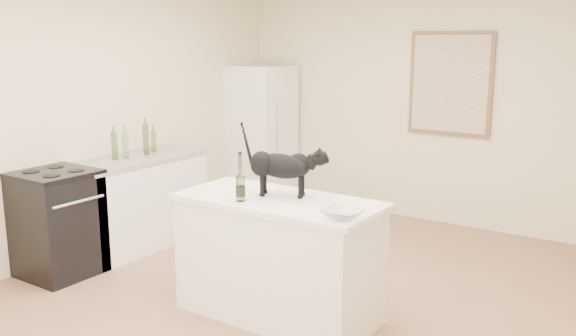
{
  "coord_description": "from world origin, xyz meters",
  "views": [
    {
      "loc": [
        2.52,
        -3.65,
        2.02
      ],
      "look_at": [
        0.15,
        -0.15,
        1.12
      ],
      "focal_mm": 37.91,
      "sensor_mm": 36.0,
      "label": 1
    }
  ],
  "objects_px": {
    "wine_bottle": "(240,180)",
    "glass_bowl": "(343,214)",
    "black_cat": "(281,169)",
    "fridge": "(261,135)",
    "stove": "(58,224)"
  },
  "relations": [
    {
      "from": "black_cat",
      "to": "glass_bowl",
      "type": "distance_m",
      "value": 0.73
    },
    {
      "from": "stove",
      "to": "black_cat",
      "type": "height_order",
      "value": "black_cat"
    },
    {
      "from": "fridge",
      "to": "black_cat",
      "type": "relative_size",
      "value": 3.0
    },
    {
      "from": "wine_bottle",
      "to": "black_cat",
      "type": "bearing_deg",
      "value": 61.69
    },
    {
      "from": "black_cat",
      "to": "stove",
      "type": "bearing_deg",
      "value": 171.17
    },
    {
      "from": "black_cat",
      "to": "wine_bottle",
      "type": "relative_size",
      "value": 1.84
    },
    {
      "from": "wine_bottle",
      "to": "glass_bowl",
      "type": "xyz_separation_m",
      "value": [
        0.81,
        0.02,
        -0.12
      ]
    },
    {
      "from": "stove",
      "to": "wine_bottle",
      "type": "height_order",
      "value": "wine_bottle"
    },
    {
      "from": "stove",
      "to": "wine_bottle",
      "type": "relative_size",
      "value": 2.93
    },
    {
      "from": "black_cat",
      "to": "fridge",
      "type": "bearing_deg",
      "value": 107.27
    },
    {
      "from": "stove",
      "to": "glass_bowl",
      "type": "xyz_separation_m",
      "value": [
        2.68,
        0.21,
        0.48
      ]
    },
    {
      "from": "stove",
      "to": "fridge",
      "type": "bearing_deg",
      "value": 90.0
    },
    {
      "from": "fridge",
      "to": "wine_bottle",
      "type": "relative_size",
      "value": 5.54
    },
    {
      "from": "stove",
      "to": "glass_bowl",
      "type": "distance_m",
      "value": 2.73
    },
    {
      "from": "wine_bottle",
      "to": "glass_bowl",
      "type": "relative_size",
      "value": 1.2
    }
  ]
}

